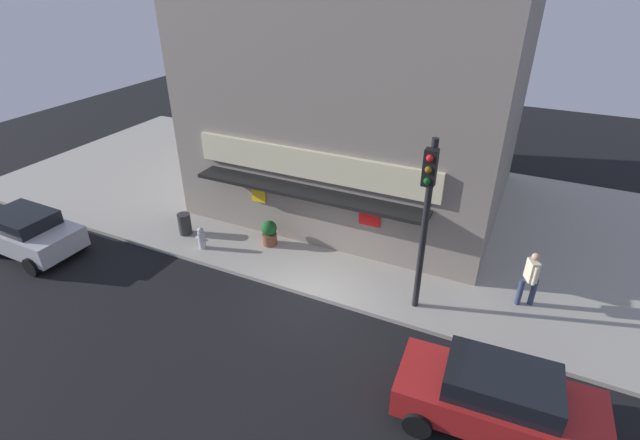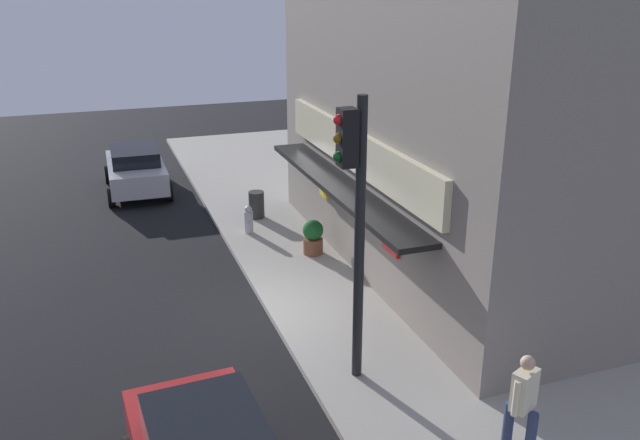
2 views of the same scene
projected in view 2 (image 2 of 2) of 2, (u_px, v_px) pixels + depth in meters
name	position (u px, v px, depth m)	size (l,w,h in m)	color
ground_plane	(267.00, 315.00, 14.61)	(51.39, 51.39, 0.00)	black
sidewalk	(509.00, 272.00, 16.55)	(34.26, 12.47, 0.14)	#A39E93
corner_building	(534.00, 86.00, 16.45)	(11.28, 10.32, 8.61)	gray
traffic_light	(354.00, 206.00, 11.05)	(0.32, 0.58, 5.13)	black
fire_hydrant	(249.00, 220.00, 18.77)	(0.48, 0.24, 0.81)	#B2B2B7
trash_can	(257.00, 205.00, 19.97)	(0.47, 0.47, 0.81)	#2D2D2D
pedestrian	(523.00, 403.00, 9.79)	(0.56, 0.55, 1.76)	navy
potted_plant_by_doorway	(313.00, 237.00, 17.34)	(0.54, 0.54, 0.93)	brown
potted_plant_by_window	(415.00, 287.00, 14.26)	(0.65, 0.65, 1.05)	gray
parked_car_silver	(136.00, 169.00, 22.67)	(3.94, 2.10, 1.52)	#B7B7BC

